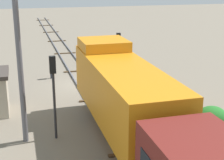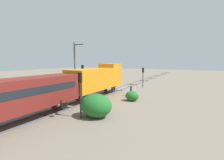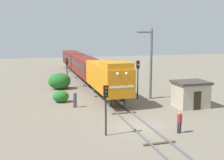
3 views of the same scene
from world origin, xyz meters
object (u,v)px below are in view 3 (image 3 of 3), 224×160
locomotive (108,76)px  relay_hut (191,94)px  passenger_car_trailing (73,58)px  passenger_car_leading (86,66)px  worker_by_signal (75,98)px  traffic_signal_mid (138,73)px  catenary_mast (151,62)px  worker_near_track (180,121)px  traffic_signal_near (106,101)px  traffic_signal_far (67,67)px

locomotive → relay_hut: (7.50, -5.54, -1.38)m
locomotive → passenger_car_trailing: size_ratio=0.83×
passenger_car_leading → worker_by_signal: (-4.20, -15.77, -1.53)m
passenger_car_trailing → traffic_signal_mid: (3.40, -28.78, 0.63)m
traffic_signal_mid → catenary_mast: 1.95m
locomotive → passenger_car_trailing: locomotive is taller
passenger_car_trailing → worker_near_track: size_ratio=8.24×
passenger_car_trailing → worker_by_signal: (-4.20, -30.37, -1.53)m
locomotive → passenger_car_leading: locomotive is taller
passenger_car_leading → catenary_mast: size_ratio=1.71×
locomotive → traffic_signal_mid: (3.40, -0.84, 0.38)m
traffic_signal_near → traffic_signal_mid: size_ratio=0.84×
passenger_car_trailing → relay_hut: bearing=-77.4°
locomotive → worker_near_track: 12.70m
traffic_signal_near → traffic_signal_far: bearing=91.1°
passenger_car_trailing → worker_by_signal: size_ratio=8.24×
passenger_car_trailing → traffic_signal_near: size_ratio=3.63×
worker_near_track → catenary_mast: 12.18m
locomotive → passenger_car_trailing: (0.00, 27.94, -0.25)m
passenger_car_leading → passenger_car_trailing: 14.60m
passenger_car_leading → traffic_signal_mid: (3.40, -14.18, 0.63)m
traffic_signal_mid → locomotive: bearing=166.1°
traffic_signal_mid → worker_near_track: size_ratio=2.68×
locomotive → traffic_signal_mid: size_ratio=2.54×
catenary_mast → locomotive: bearing=169.6°
traffic_signal_far → relay_hut: 18.21m
passenger_car_trailing → traffic_signal_near: (-3.20, -39.22, 0.17)m
traffic_signal_mid → worker_near_track: 11.75m
worker_by_signal → traffic_signal_near: bearing=-102.2°
worker_by_signal → catenary_mast: size_ratio=0.21×
locomotive → traffic_signal_near: size_ratio=3.01×
locomotive → relay_hut: 9.43m
traffic_signal_near → worker_by_signal: 9.06m
passenger_car_leading → passenger_car_trailing: bearing=90.0°
traffic_signal_mid → relay_hut: traffic_signal_mid is taller
traffic_signal_near → catenary_mast: catenary_mast is taller
passenger_car_leading → passenger_car_trailing: (0.00, 14.60, 0.00)m
traffic_signal_near → relay_hut: (10.70, 5.75, -1.30)m
traffic_signal_mid → relay_hut: bearing=-48.9°
traffic_signal_far → catenary_mast: catenary_mast is taller
locomotive → passenger_car_leading: size_ratio=0.83×
locomotive → traffic_signal_far: locomotive is taller
passenger_car_trailing → catenary_mast: bearing=-80.3°
traffic_signal_near → catenary_mast: size_ratio=0.47×
worker_by_signal → passenger_car_leading: bearing=56.4°
locomotive → catenary_mast: bearing=-10.4°
passenger_car_leading → traffic_signal_far: (-3.60, -4.53, 0.41)m
passenger_car_trailing → traffic_signal_far: 19.47m
passenger_car_trailing → worker_by_signal: passenger_car_trailing is taller
traffic_signal_mid → passenger_car_leading: bearing=103.5°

